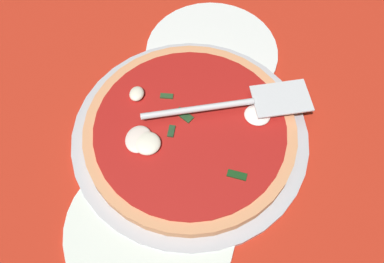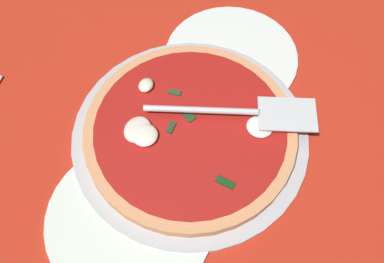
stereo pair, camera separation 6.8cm
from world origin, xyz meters
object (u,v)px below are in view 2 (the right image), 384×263
Objects in this scene: dinner_plate_right at (130,219)px; dinner_plate_left at (231,57)px; pizza_server at (242,112)px; pizza at (191,131)px.

dinner_plate_left is at bearing 174.32° from dinner_plate_right.
pizza_server is at bearing 25.38° from dinner_plate_left.
dinner_plate_right is 0.74× the size of pizza.
pizza_server is at bearing 126.12° from pizza.
pizza_server is (13.02, 6.18, 4.41)cm from dinner_plate_left.
pizza is 8.49cm from pizza_server.
dinner_plate_left is 33.86cm from dinner_plate_right.
dinner_plate_right is at bearing -134.77° from pizza_server.
dinner_plate_right is (33.70, -3.35, 0.00)cm from dinner_plate_left.
dinner_plate_left is at bearing 178.91° from pizza.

